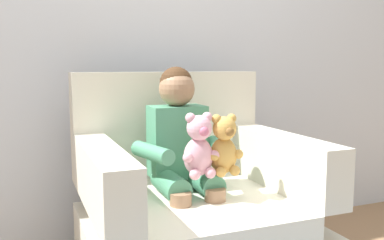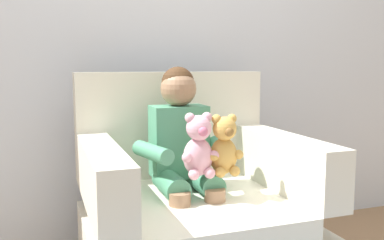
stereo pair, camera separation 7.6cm
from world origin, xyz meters
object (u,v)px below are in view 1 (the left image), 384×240
object	(u,v)px
seated_child	(182,146)
plush_honey	(224,146)
armchair	(192,219)
plush_pink	(199,147)

from	to	relation	value
seated_child	plush_honey	size ratio (longest dim) A/B	3.07
armchair	plush_honey	xyz separation A→B (m)	(0.09, -0.14, 0.37)
armchair	plush_pink	xyz separation A→B (m)	(-0.02, -0.14, 0.37)
armchair	plush_honey	world-z (taller)	armchair
seated_child	armchair	bearing A→B (deg)	-35.62
plush_pink	seated_child	bearing A→B (deg)	73.94
plush_honey	seated_child	bearing A→B (deg)	124.30
seated_child	plush_honey	xyz separation A→B (m)	(0.13, -0.17, 0.02)
armchair	plush_pink	world-z (taller)	armchair
plush_pink	plush_honey	world-z (taller)	plush_pink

